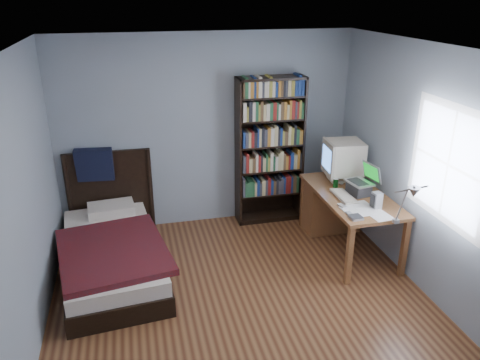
{
  "coord_description": "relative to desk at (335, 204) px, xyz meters",
  "views": [
    {
      "loc": [
        -0.94,
        -3.65,
        2.95
      ],
      "look_at": [
        0.14,
        0.84,
        1.07
      ],
      "focal_mm": 35.0,
      "sensor_mm": 36.0,
      "label": 1
    }
  ],
  "objects": [
    {
      "name": "phone_silver",
      "position": [
        -0.27,
        -0.71,
        0.33
      ],
      "size": [
        0.08,
        0.12,
        0.02
      ],
      "primitive_type": "cube",
      "rotation": [
        0.0,
        0.0,
        0.22
      ],
      "color": "silver",
      "rests_on": "desk"
    },
    {
      "name": "laptop",
      "position": [
        0.09,
        -0.44,
        0.42
      ],
      "size": [
        0.34,
        0.34,
        0.37
      ],
      "color": "#2D2D30",
      "rests_on": "desk"
    },
    {
      "name": "crt_monitor",
      "position": [
        0.06,
        0.03,
        0.61
      ],
      "size": [
        0.48,
        0.45,
        0.51
      ],
      "color": "beige",
      "rests_on": "desk"
    },
    {
      "name": "keyboard",
      "position": [
        -0.14,
        -0.48,
        0.33
      ],
      "size": [
        0.17,
        0.42,
        0.04
      ],
      "primitive_type": "cube",
      "rotation": [
        0.0,
        0.07,
        0.01
      ],
      "color": "beige",
      "rests_on": "desk"
    },
    {
      "name": "room",
      "position": [
        -1.48,
        -1.34,
        0.84
      ],
      "size": [
        4.2,
        4.24,
        2.5
      ],
      "color": "#4F2817",
      "rests_on": "ground"
    },
    {
      "name": "soda_can",
      "position": [
        -0.1,
        -0.18,
        0.37
      ],
      "size": [
        0.06,
        0.06,
        0.11
      ],
      "primitive_type": "cylinder",
      "color": "#07370B",
      "rests_on": "desk"
    },
    {
      "name": "speaker",
      "position": [
        0.08,
        -0.83,
        0.41
      ],
      "size": [
        0.11,
        0.11,
        0.19
      ],
      "primitive_type": "cube",
      "rotation": [
        0.0,
        0.0,
        0.15
      ],
      "color": "gray",
      "rests_on": "desk"
    },
    {
      "name": "bed",
      "position": [
        -2.78,
        -0.2,
        -0.16
      ],
      "size": [
        1.27,
        2.13,
        1.16
      ],
      "color": "black",
      "rests_on": "floor"
    },
    {
      "name": "phone_grey",
      "position": [
        -0.27,
        -0.91,
        0.33
      ],
      "size": [
        0.05,
        0.1,
        0.02
      ],
      "primitive_type": "cube",
      "rotation": [
        0.0,
        0.0,
        0.01
      ],
      "color": "gray",
      "rests_on": "desk"
    },
    {
      "name": "bookshelf",
      "position": [
        -0.71,
        0.6,
        0.57
      ],
      "size": [
        0.88,
        0.3,
        1.95
      ],
      "color": "black",
      "rests_on": "floor"
    },
    {
      "name": "desk",
      "position": [
        0.0,
        0.0,
        0.0
      ],
      "size": [
        0.75,
        1.48,
        0.73
      ],
      "color": "brown",
      "rests_on": "floor"
    },
    {
      "name": "mouse",
      "position": [
        0.01,
        -0.09,
        0.33
      ],
      "size": [
        0.06,
        0.1,
        0.03
      ],
      "primitive_type": "ellipsoid",
      "color": "silver",
      "rests_on": "desk"
    },
    {
      "name": "external_drive",
      "position": [
        -0.25,
        -1.01,
        0.33
      ],
      "size": [
        0.13,
        0.13,
        0.03
      ],
      "primitive_type": "cube",
      "rotation": [
        0.0,
        0.0,
        0.05
      ],
      "color": "gray",
      "rests_on": "desk"
    },
    {
      "name": "desk_lamp",
      "position": [
        -0.0,
        -1.54,
        0.79
      ],
      "size": [
        0.22,
        0.5,
        0.59
      ],
      "color": "#99999E",
      "rests_on": "desk"
    }
  ]
}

